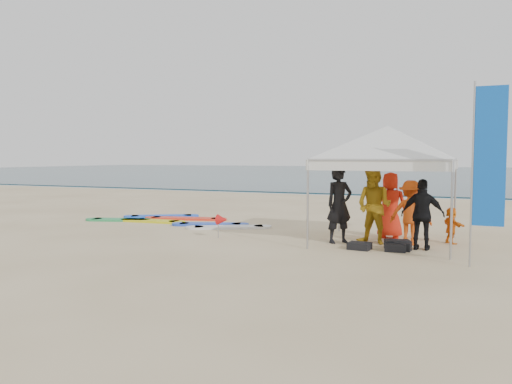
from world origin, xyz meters
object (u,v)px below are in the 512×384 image
object	(u,v)px
person_black_b	(423,215)
surfboard_spread	(177,221)
feather_flag	(488,159)
canopy_tent	(388,126)
person_black_a	(339,205)
person_orange_b	(390,205)
person_seated	(451,225)
marker_pennant	(222,220)
person_yellow	(374,206)
person_orange_a	(410,213)

from	to	relation	value
person_black_b	surfboard_spread	xyz separation A→B (m)	(-7.89, 2.05, -0.79)
person_black_b	feather_flag	distance (m)	2.37
canopy_tent	person_black_a	bearing A→B (deg)	-157.48
person_orange_b	person_seated	world-z (taller)	person_orange_b
marker_pennant	surfboard_spread	bearing A→B (deg)	140.20
feather_flag	marker_pennant	xyz separation A→B (m)	(-6.25, 1.15, -1.62)
surfboard_spread	person_seated	bearing A→B (deg)	-5.90
person_black_b	person_seated	world-z (taller)	person_black_b
feather_flag	person_black_a	bearing A→B (deg)	152.36
person_black_a	feather_flag	xyz separation A→B (m)	(3.27, -1.71, 1.16)
person_black_b	surfboard_spread	size ratio (longest dim) A/B	0.27
person_yellow	person_seated	size ratio (longest dim) A/B	2.09
person_orange_b	person_seated	xyz separation A→B (m)	(1.52, -0.26, -0.42)
person_black_a	surfboard_spread	distance (m)	6.25
person_yellow	person_seated	bearing A→B (deg)	43.39
person_orange_a	person_orange_b	xyz separation A→B (m)	(-0.60, 0.81, 0.09)
marker_pennant	person_yellow	bearing A→B (deg)	11.48
canopy_tent	feather_flag	xyz separation A→B (m)	(2.19, -2.16, -0.78)
person_black_a	person_yellow	bearing A→B (deg)	-30.10
person_black_a	person_orange_b	world-z (taller)	person_black_a
person_black_b	person_yellow	bearing A→B (deg)	-16.66
person_orange_a	marker_pennant	bearing A→B (deg)	21.58
person_orange_a	person_orange_b	size ratio (longest dim) A/B	0.90
person_seated	surfboard_spread	distance (m)	8.53
canopy_tent	marker_pennant	distance (m)	4.82
person_orange_a	surfboard_spread	bearing A→B (deg)	-1.25
marker_pennant	person_orange_b	bearing A→B (deg)	24.08
canopy_tent	surfboard_spread	xyz separation A→B (m)	(-6.97, 1.42, -2.86)
person_black_a	marker_pennant	xyz separation A→B (m)	(-2.98, -0.57, -0.46)
person_orange_a	person_black_b	size ratio (longest dim) A/B	0.96
person_orange_a	person_orange_b	distance (m)	1.01
person_black_b	canopy_tent	size ratio (longest dim) A/B	0.37
person_seated	feather_flag	size ratio (longest dim) A/B	0.25
person_orange_b	canopy_tent	xyz separation A→B (m)	(0.01, -0.80, 2.02)
person_yellow	surfboard_spread	xyz separation A→B (m)	(-6.71, 1.66, -0.91)
person_seated	marker_pennant	world-z (taller)	person_seated
person_black_a	feather_flag	size ratio (longest dim) A/B	0.53
person_black_b	feather_flag	size ratio (longest dim) A/B	0.46
person_yellow	person_seated	distance (m)	1.99
person_yellow	person_orange_a	size ratio (longest dim) A/B	1.20
canopy_tent	marker_pennant	bearing A→B (deg)	-165.99
person_orange_b	canopy_tent	bearing A→B (deg)	89.53
person_black_a	canopy_tent	xyz separation A→B (m)	(1.08, 0.45, 1.94)
person_yellow	person_black_b	size ratio (longest dim) A/B	1.15
person_black_b	person_orange_b	size ratio (longest dim) A/B	0.94
canopy_tent	person_orange_b	bearing A→B (deg)	90.89
person_seated	person_black_a	bearing A→B (deg)	79.82
person_black_a	marker_pennant	size ratio (longest dim) A/B	2.99
person_orange_b	person_black_a	bearing A→B (deg)	48.00
person_seated	surfboard_spread	bearing A→B (deg)	53.04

